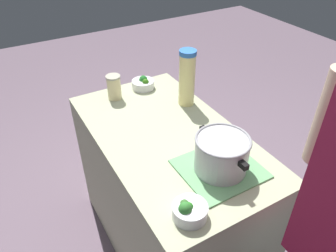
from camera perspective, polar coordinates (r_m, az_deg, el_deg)
name	(u,v)px	position (r m, az deg, el deg)	size (l,w,h in m)	color
ground_plane	(168,240)	(2.25, 0.00, -19.44)	(8.00, 8.00, 0.00)	slate
counter_slab	(168,194)	(1.91, 0.00, -11.94)	(1.18, 0.66, 0.87)	#ADB38D
dish_cloth	(220,169)	(1.43, 9.06, -7.43)	(0.31, 0.34, 0.01)	#70B175
cooking_pot	(221,153)	(1.38, 9.40, -4.76)	(0.30, 0.23, 0.16)	#B7B7BC
lemonade_pitcher	(187,78)	(1.78, 3.36, 8.46)	(0.09, 0.09, 0.32)	#F9E590
mason_jar	(114,87)	(1.89, -9.49, 6.77)	(0.08, 0.08, 0.14)	beige
broccoli_bowl_front	(143,84)	(2.00, -4.38, 7.46)	(0.14, 0.14, 0.08)	silver
broccoli_bowl_center	(189,211)	(1.23, 3.72, -14.64)	(0.13, 0.13, 0.08)	silver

